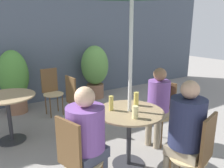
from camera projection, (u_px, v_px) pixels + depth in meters
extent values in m
cube|color=#4C5666|center=(46.00, 37.00, 5.01)|extent=(10.00, 0.06, 3.00)
cylinder|color=#2D2D33|center=(128.00, 164.00, 2.83)|extent=(0.42, 0.42, 0.01)
cylinder|color=#2D2D33|center=(129.00, 139.00, 2.74)|extent=(0.06, 0.06, 0.70)
cylinder|color=#997F5B|center=(129.00, 112.00, 2.65)|extent=(0.84, 0.84, 0.02)
cylinder|color=#2D2D33|center=(12.00, 140.00, 3.43)|extent=(0.42, 0.42, 0.01)
cylinder|color=#2D2D33|center=(10.00, 119.00, 3.34)|extent=(0.06, 0.06, 0.70)
cylinder|color=#997F5B|center=(7.00, 96.00, 3.25)|extent=(0.81, 0.81, 0.02)
cylinder|color=tan|center=(84.00, 161.00, 2.17)|extent=(0.39, 0.39, 0.02)
cube|color=brown|center=(68.00, 145.00, 1.98)|extent=(0.13, 0.33, 0.48)
cylinder|color=tan|center=(188.00, 156.00, 2.25)|extent=(0.39, 0.39, 0.02)
cylinder|color=brown|center=(180.00, 165.00, 2.48)|extent=(0.02, 0.02, 0.42)
cube|color=brown|center=(208.00, 140.00, 2.07)|extent=(0.33, 0.13, 0.48)
cylinder|color=tan|center=(159.00, 116.00, 3.28)|extent=(0.39, 0.39, 0.02)
cylinder|color=brown|center=(170.00, 129.00, 3.35)|extent=(0.02, 0.02, 0.42)
cylinder|color=brown|center=(155.00, 124.00, 3.51)|extent=(0.02, 0.02, 0.42)
cylinder|color=brown|center=(162.00, 135.00, 3.16)|extent=(0.02, 0.02, 0.42)
cylinder|color=brown|center=(147.00, 130.00, 3.32)|extent=(0.02, 0.02, 0.42)
cube|color=brown|center=(166.00, 97.00, 3.34)|extent=(0.13, 0.33, 0.48)
cylinder|color=tan|center=(53.00, 94.00, 4.34)|extent=(0.39, 0.39, 0.02)
cylinder|color=brown|center=(58.00, 102.00, 4.57)|extent=(0.02, 0.02, 0.42)
cylinder|color=brown|center=(46.00, 104.00, 4.43)|extent=(0.02, 0.02, 0.42)
cylinder|color=brown|center=(63.00, 105.00, 4.37)|extent=(0.02, 0.02, 0.42)
cylinder|color=brown|center=(50.00, 108.00, 4.23)|extent=(0.02, 0.02, 0.42)
cube|color=brown|center=(49.00, 80.00, 4.42)|extent=(0.33, 0.06, 0.48)
cylinder|color=tan|center=(81.00, 103.00, 3.86)|extent=(0.39, 0.39, 0.02)
cylinder|color=brown|center=(71.00, 114.00, 3.93)|extent=(0.02, 0.02, 0.42)
cylinder|color=brown|center=(78.00, 118.00, 3.74)|extent=(0.02, 0.02, 0.42)
cylinder|color=brown|center=(84.00, 111.00, 4.08)|extent=(0.02, 0.02, 0.42)
cylinder|color=brown|center=(91.00, 115.00, 3.89)|extent=(0.02, 0.02, 0.42)
cube|color=brown|center=(71.00, 91.00, 3.69)|extent=(0.06, 0.33, 0.48)
cylinder|color=#42475B|center=(92.00, 168.00, 2.42)|extent=(0.11, 0.11, 0.42)
cube|color=#42475B|center=(87.00, 153.00, 2.19)|extent=(0.44, 0.41, 0.11)
cylinder|color=#7A4C9E|center=(86.00, 128.00, 2.12)|extent=(0.38, 0.38, 0.44)
sphere|color=#DBAD89|center=(85.00, 97.00, 2.04)|extent=(0.20, 0.20, 0.20)
cylinder|color=gray|center=(174.00, 165.00, 2.47)|extent=(0.11, 0.11, 0.42)
cube|color=gray|center=(185.00, 150.00, 2.26)|extent=(0.39, 0.41, 0.11)
cylinder|color=#232847|center=(187.00, 122.00, 2.18)|extent=(0.35, 0.35, 0.50)
sphere|color=tan|center=(190.00, 90.00, 2.09)|extent=(0.18, 0.18, 0.18)
cylinder|color=gray|center=(149.00, 132.00, 3.26)|extent=(0.10, 0.10, 0.42)
cylinder|color=gray|center=(157.00, 135.00, 3.17)|extent=(0.10, 0.10, 0.42)
cube|color=gray|center=(158.00, 113.00, 3.23)|extent=(0.37, 0.35, 0.10)
cylinder|color=#7A4C9E|center=(159.00, 96.00, 3.17)|extent=(0.32, 0.32, 0.45)
sphere|color=#9E7051|center=(160.00, 74.00, 3.09)|extent=(0.19, 0.19, 0.19)
cylinder|color=#DBC65B|center=(136.00, 99.00, 2.82)|extent=(0.07, 0.07, 0.17)
cylinder|color=#DBC65B|center=(111.00, 103.00, 2.65)|extent=(0.06, 0.06, 0.18)
cylinder|color=beige|center=(135.00, 112.00, 2.42)|extent=(0.07, 0.07, 0.14)
cylinder|color=#93664C|center=(17.00, 105.00, 4.54)|extent=(0.42, 0.42, 0.31)
ellipsoid|color=#4C8938|center=(13.00, 75.00, 4.38)|extent=(0.59, 0.59, 0.99)
cylinder|color=#93664C|center=(95.00, 91.00, 5.51)|extent=(0.43, 0.43, 0.35)
ellipsoid|color=#609947|center=(95.00, 65.00, 5.35)|extent=(0.67, 0.67, 0.96)
cylinder|color=silver|center=(130.00, 74.00, 2.53)|extent=(0.04, 0.04, 2.40)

